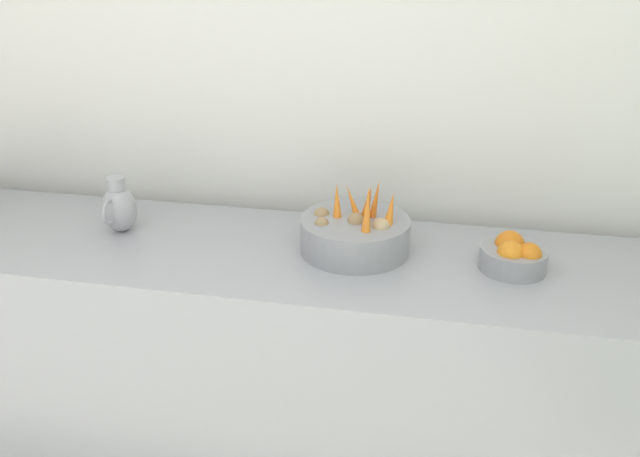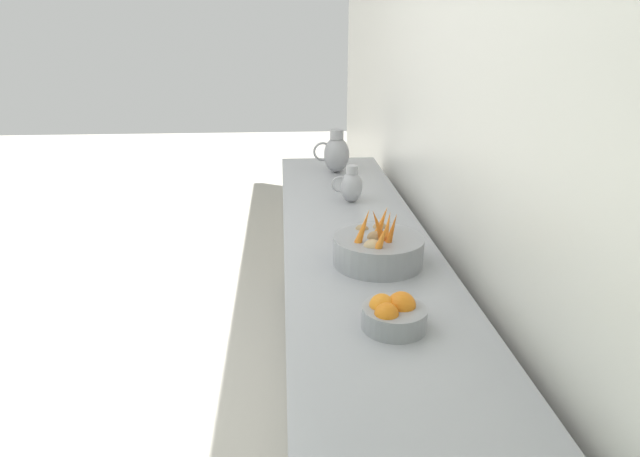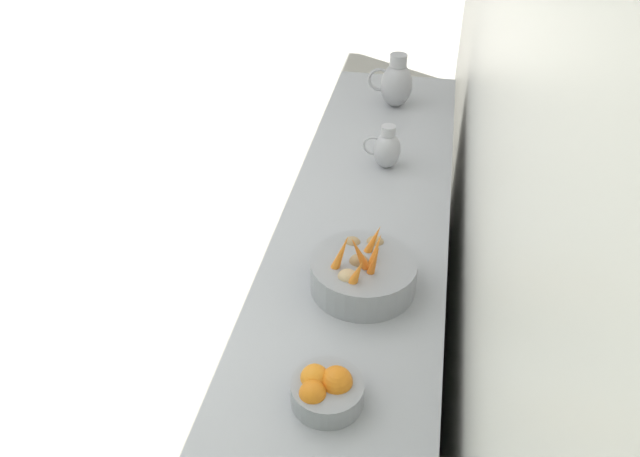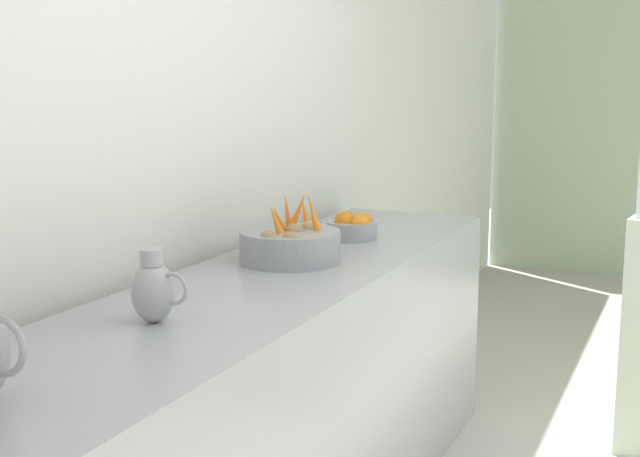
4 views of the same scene
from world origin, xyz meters
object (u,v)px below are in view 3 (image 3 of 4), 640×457
at_px(orange_bowl, 326,389).
at_px(metal_pitcher_tall, 396,83).
at_px(vegetable_colander, 363,273).
at_px(metal_pitcher_short, 387,149).

xyz_separation_m(orange_bowl, metal_pitcher_tall, (-0.01, -1.81, 0.07)).
height_order(vegetable_colander, orange_bowl, vegetable_colander).
distance_m(orange_bowl, metal_pitcher_tall, 1.81).
relative_size(vegetable_colander, metal_pitcher_tall, 1.30).
height_order(orange_bowl, metal_pitcher_tall, metal_pitcher_tall).
distance_m(metal_pitcher_tall, metal_pitcher_short, 0.59).
xyz_separation_m(vegetable_colander, metal_pitcher_tall, (0.02, -1.35, 0.06)).
height_order(vegetable_colander, metal_pitcher_tall, metal_pitcher_tall).
xyz_separation_m(metal_pitcher_tall, metal_pitcher_short, (-0.02, 0.59, -0.03)).
relative_size(vegetable_colander, orange_bowl, 1.75).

